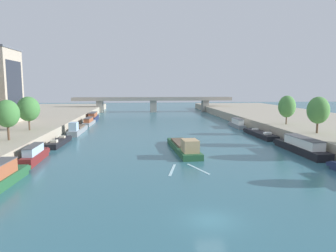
{
  "coord_description": "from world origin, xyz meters",
  "views": [
    {
      "loc": [
        -5.93,
        -24.76,
        11.36
      ],
      "look_at": [
        0.0,
        40.81,
        2.98
      ],
      "focal_mm": 33.1,
      "sensor_mm": 36.0,
      "label": 1
    }
  ],
  "objects": [
    {
      "name": "wake_behind_barge",
      "position": [
        0.19,
        16.51,
        0.01
      ],
      "size": [
        5.59,
        6.06,
        0.03
      ],
      "color": "#A5D1DB",
      "rests_on": "ground"
    },
    {
      "name": "tree_left_second",
      "position": [
        -28.54,
        40.25,
        6.87
      ],
      "size": [
        4.45,
        4.45,
        6.86
      ],
      "color": "brown",
      "rests_on": "quay_left"
    },
    {
      "name": "moored_boat_right_second",
      "position": [
        21.73,
        25.43,
        1.17
      ],
      "size": [
        2.95,
        15.44,
        2.8
      ],
      "color": "black",
      "rests_on": "ground"
    },
    {
      "name": "bridge_far",
      "position": [
        0.0,
        114.74,
        4.36
      ],
      "size": [
        71.44,
        4.4,
        6.66
      ],
      "color": "gray",
      "rests_on": "ground"
    },
    {
      "name": "moored_boat_left_midway",
      "position": [
        -21.84,
        36.98,
        0.54
      ],
      "size": [
        2.47,
        11.65,
        2.12
      ],
      "color": "black",
      "rests_on": "ground"
    },
    {
      "name": "moored_boat_right_far",
      "position": [
        21.18,
        59.42,
        1.07
      ],
      "size": [
        2.07,
        11.65,
        2.56
      ],
      "color": "gray",
      "rests_on": "ground"
    },
    {
      "name": "tree_right_by_lamp",
      "position": [
        28.53,
        45.2,
        6.72
      ],
      "size": [
        3.96,
        3.96,
        6.78
      ],
      "color": "brown",
      "rests_on": "quay_right"
    },
    {
      "name": "ground_plane",
      "position": [
        0.0,
        0.0,
        0.0
      ],
      "size": [
        400.0,
        400.0,
        0.0
      ],
      "primitive_type": "plane",
      "color": "#336675"
    },
    {
      "name": "moored_boat_left_downstream",
      "position": [
        -21.28,
        52.01,
        0.96
      ],
      "size": [
        2.46,
        14.53,
        3.18
      ],
      "color": "gray",
      "rests_on": "ground"
    },
    {
      "name": "moored_boat_left_lone",
      "position": [
        -22.0,
        82.8,
        1.12
      ],
      "size": [
        2.68,
        13.87,
        2.68
      ],
      "color": "#1E284C",
      "rests_on": "ground"
    },
    {
      "name": "tree_right_far",
      "position": [
        27.78,
        31.06,
        6.91
      ],
      "size": [
        4.09,
        4.09,
        6.98
      ],
      "color": "brown",
      "rests_on": "quay_right"
    },
    {
      "name": "quay_right",
      "position": [
        41.72,
        55.0,
        1.26
      ],
      "size": [
        36.0,
        170.0,
        2.51
      ],
      "primitive_type": "cube",
      "color": "#A89E89",
      "rests_on": "ground"
    },
    {
      "name": "moored_boat_left_far",
      "position": [
        -21.26,
        69.08,
        0.92
      ],
      "size": [
        2.26,
        12.07,
        2.21
      ],
      "color": "gray",
      "rests_on": "ground"
    },
    {
      "name": "moored_boat_left_gap_after",
      "position": [
        -22.01,
        23.06,
        1.1
      ],
      "size": [
        1.95,
        10.09,
        2.62
      ],
      "color": "maroon",
      "rests_on": "ground"
    },
    {
      "name": "barge_midriver",
      "position": [
        1.71,
        28.35,
        0.86
      ],
      "size": [
        4.22,
        17.81,
        2.95
      ],
      "color": "#235633",
      "rests_on": "ground"
    },
    {
      "name": "moored_boat_right_end",
      "position": [
        21.54,
        43.59,
        0.55
      ],
      "size": [
        3.07,
        14.81,
        2.15
      ],
      "color": "black",
      "rests_on": "ground"
    },
    {
      "name": "tree_left_third",
      "position": [
        -27.79,
        28.27,
        6.93
      ],
      "size": [
        3.88,
        3.88,
        6.72
      ],
      "color": "brown",
      "rests_on": "quay_left"
    }
  ]
}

